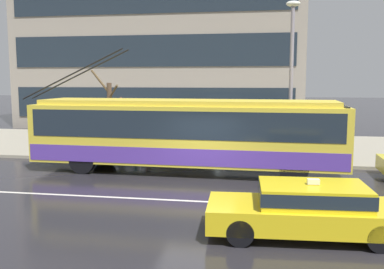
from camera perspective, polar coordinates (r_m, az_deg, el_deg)
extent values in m
plane|color=#252429|center=(14.52, 0.51, -7.48)|extent=(160.00, 160.00, 0.00)
cube|color=gray|center=(23.79, 4.18, -1.52)|extent=(80.00, 10.00, 0.14)
cube|color=silver|center=(13.38, -0.32, -8.76)|extent=(72.00, 0.14, 0.01)
cube|color=yellow|center=(17.22, -0.80, 0.13)|extent=(12.42, 2.79, 2.28)
cube|color=yellow|center=(17.11, -0.81, 4.25)|extent=(11.67, 2.53, 0.20)
cube|color=#1E2833|center=(17.17, -0.81, 1.64)|extent=(11.92, 2.81, 1.05)
cube|color=#5A3AA6|center=(17.33, -0.80, -2.27)|extent=(12.29, 2.82, 0.64)
cube|color=#1E2833|center=(17.01, 19.85, 1.15)|extent=(0.17, 2.19, 1.14)
cube|color=black|center=(16.94, 19.43, 3.13)|extent=(0.21, 1.90, 0.28)
cylinder|color=black|center=(18.94, -14.70, 7.66)|extent=(4.44, 0.17, 2.07)
cylinder|color=black|center=(18.32, -15.66, 7.65)|extent=(4.44, 0.17, 2.07)
cylinder|color=black|center=(18.11, 13.08, -3.03)|extent=(1.05, 0.33, 1.04)
cylinder|color=black|center=(15.96, 13.33, -4.41)|extent=(1.05, 0.33, 1.04)
cylinder|color=black|center=(19.59, -11.53, -2.21)|extent=(1.05, 0.33, 1.04)
cylinder|color=black|center=(17.62, -14.26, -3.35)|extent=(1.05, 0.33, 1.04)
cube|color=yellow|center=(10.71, 14.60, -10.30)|extent=(4.65, 2.07, 0.55)
cube|color=yellow|center=(10.60, 15.67, -7.63)|extent=(2.54, 1.70, 0.48)
cube|color=#1E2833|center=(10.59, 15.68, -7.51)|extent=(2.59, 1.72, 0.31)
cube|color=silver|center=(10.52, 15.73, -6.00)|extent=(0.29, 0.18, 0.12)
cylinder|color=black|center=(9.90, 6.38, -12.80)|extent=(0.63, 0.23, 0.62)
cylinder|color=black|center=(11.43, 6.40, -10.02)|extent=(0.63, 0.23, 0.62)
cylinder|color=black|center=(10.35, 23.68, -12.47)|extent=(0.63, 0.23, 0.62)
cylinder|color=black|center=(11.83, 21.34, -9.89)|extent=(0.63, 0.23, 0.62)
cylinder|color=gray|center=(19.74, 3.91, 0.45)|extent=(0.08, 0.08, 2.44)
cylinder|color=gray|center=(20.49, -6.95, 0.66)|extent=(0.08, 0.08, 2.44)
cylinder|color=gray|center=(21.20, 4.31, 0.92)|extent=(0.08, 0.08, 2.44)
cylinder|color=gray|center=(21.91, -5.84, 1.10)|extent=(0.08, 0.08, 2.44)
cube|color=#99ADB2|center=(21.46, -0.85, 1.14)|extent=(3.69, 0.04, 1.95)
cube|color=#B2B2B7|center=(20.64, -1.23, 4.27)|extent=(4.18, 1.78, 0.08)
cube|color=brown|center=(21.21, -1.03, -1.16)|extent=(2.72, 0.36, 0.08)
cylinder|color=#273A51|center=(22.63, -9.08, -0.82)|extent=(0.14, 0.14, 0.82)
cylinder|color=#273A51|center=(22.63, -9.49, -0.83)|extent=(0.14, 0.14, 0.82)
cylinder|color=#3C3C2B|center=(22.54, -9.32, 0.97)|extent=(0.45, 0.45, 0.61)
sphere|color=#E4AA65|center=(22.50, -9.35, 2.02)|extent=(0.22, 0.22, 0.22)
cone|color=gold|center=(22.47, -9.06, 2.76)|extent=(1.47, 1.47, 0.29)
cylinder|color=#333333|center=(22.52, -9.03, 1.42)|extent=(0.02, 0.02, 0.76)
cylinder|color=#152A2F|center=(21.11, -7.49, -1.31)|extent=(0.14, 0.14, 0.86)
cylinder|color=#152A2F|center=(20.96, -7.54, -1.38)|extent=(0.14, 0.14, 0.86)
cylinder|color=#4B4024|center=(20.94, -7.55, 0.65)|extent=(0.42, 0.42, 0.62)
sphere|color=tan|center=(20.89, -7.57, 1.80)|extent=(0.23, 0.23, 0.23)
cylinder|color=#50444C|center=(22.13, -5.64, -0.84)|extent=(0.14, 0.14, 0.90)
cylinder|color=#50444C|center=(22.22, -5.99, -0.82)|extent=(0.14, 0.14, 0.90)
cylinder|color=#3F3A22|center=(22.08, -5.84, 1.06)|extent=(0.45, 0.45, 0.58)
sphere|color=tan|center=(22.04, -5.85, 2.11)|extent=(0.23, 0.23, 0.23)
cone|color=#D13461|center=(21.95, -5.60, 2.87)|extent=(1.35, 1.35, 0.27)
cylinder|color=#333333|center=(22.00, -5.58, 1.53)|extent=(0.02, 0.02, 0.76)
cylinder|color=gray|center=(18.94, 12.93, 6.27)|extent=(0.16, 0.16, 6.57)
ellipsoid|color=silver|center=(19.20, 13.24, 16.49)|extent=(0.60, 0.32, 0.24)
cylinder|color=brown|center=(23.21, -10.80, 2.54)|extent=(0.25, 0.25, 3.39)
cylinder|color=brown|center=(22.79, -10.37, 5.57)|extent=(0.76, 0.66, 0.77)
cylinder|color=brown|center=(23.36, -12.01, 6.85)|extent=(1.08, 0.21, 1.26)
cylinder|color=brown|center=(22.71, -10.09, 4.16)|extent=(0.98, 0.78, 0.62)
cube|color=#1E2833|center=(31.23, -5.63, 4.17)|extent=(20.45, 0.06, 2.21)
cube|color=#1E2833|center=(31.25, -5.72, 10.94)|extent=(20.45, 0.06, 2.21)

